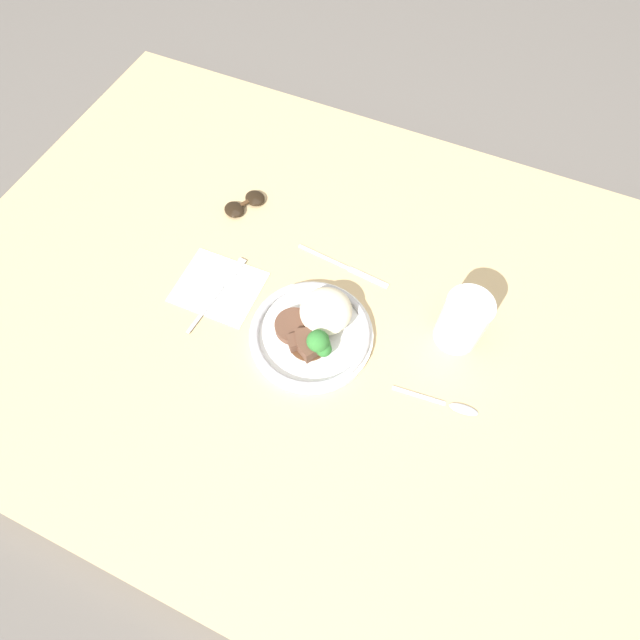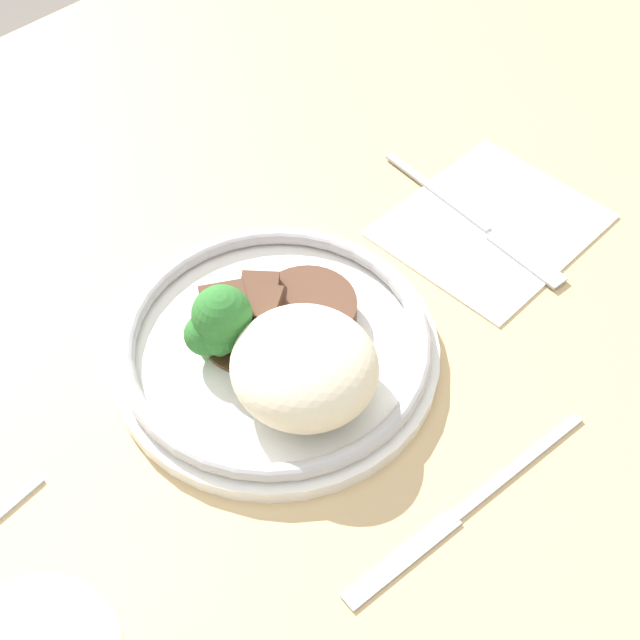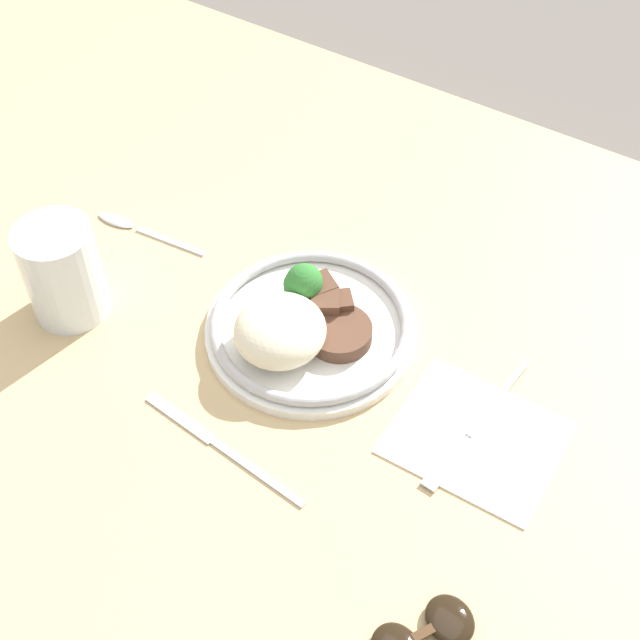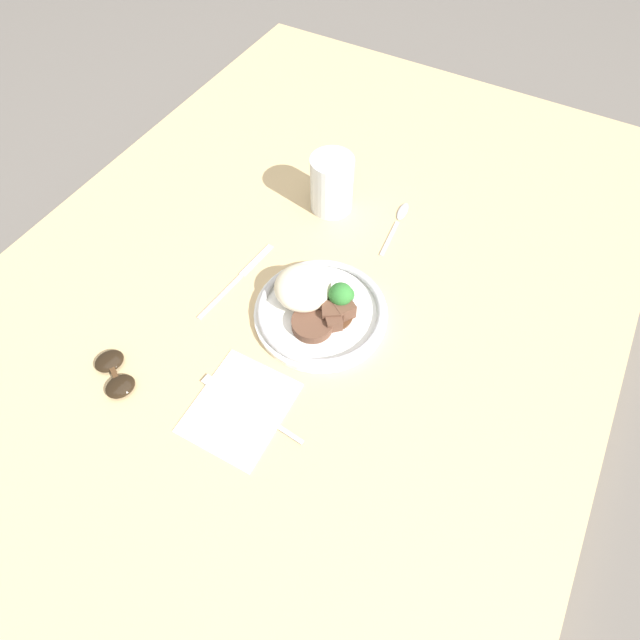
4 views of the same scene
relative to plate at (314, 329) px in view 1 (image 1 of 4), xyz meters
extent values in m
plane|color=#5B5651|center=(0.03, 0.05, -0.07)|extent=(8.00, 8.00, 0.00)
cube|color=tan|center=(0.03, 0.05, -0.05)|extent=(1.59, 1.08, 0.05)
cube|color=white|center=(-0.22, 0.02, -0.02)|extent=(0.16, 0.14, 0.00)
cylinder|color=white|center=(0.00, -0.01, -0.02)|extent=(0.23, 0.23, 0.01)
torus|color=#B2B2B7|center=(0.00, -0.01, 0.00)|extent=(0.22, 0.22, 0.01)
ellipsoid|color=beige|center=(0.01, 0.03, 0.02)|extent=(0.10, 0.10, 0.06)
cylinder|color=brown|center=(-0.04, -0.01, 0.00)|extent=(0.07, 0.07, 0.02)
cylinder|color=#51331E|center=(0.00, -0.03, -0.01)|extent=(0.07, 0.07, 0.00)
cube|color=brown|center=(-0.01, -0.03, 0.01)|extent=(0.04, 0.04, 0.03)
cube|color=brown|center=(-0.02, -0.04, 0.00)|extent=(0.04, 0.04, 0.03)
cube|color=brown|center=(0.00, -0.04, 0.00)|extent=(0.03, 0.03, 0.03)
cube|color=brown|center=(0.01, -0.04, 0.01)|extent=(0.04, 0.04, 0.03)
cube|color=brown|center=(0.00, -0.02, 0.00)|extent=(0.02, 0.02, 0.02)
cylinder|color=#5B8E47|center=(0.02, -0.03, 0.00)|extent=(0.01, 0.01, 0.02)
sphere|color=#2D702D|center=(0.02, -0.03, 0.03)|extent=(0.04, 0.04, 0.04)
cylinder|color=#5B8E47|center=(0.03, -0.04, 0.00)|extent=(0.01, 0.01, 0.01)
sphere|color=#2D702D|center=(0.03, -0.04, 0.01)|extent=(0.03, 0.03, 0.03)
cylinder|color=#5B8E47|center=(0.02, -0.03, 0.00)|extent=(0.01, 0.01, 0.01)
sphere|color=#2D702D|center=(0.02, -0.03, 0.01)|extent=(0.03, 0.03, 0.03)
cylinder|color=yellow|center=(0.24, 0.11, 0.02)|extent=(0.07, 0.07, 0.09)
cylinder|color=silver|center=(0.24, 0.11, 0.04)|extent=(0.08, 0.08, 0.12)
cube|color=#ADADB2|center=(-0.21, -0.04, -0.02)|extent=(0.02, 0.12, 0.00)
cube|color=#ADADB2|center=(-0.20, 0.06, -0.02)|extent=(0.02, 0.07, 0.00)
cube|color=#ADADB2|center=(-0.05, 0.17, -0.02)|extent=(0.12, 0.02, 0.00)
cube|color=#ADADB2|center=(0.05, 0.16, -0.02)|extent=(0.09, 0.02, 0.00)
cube|color=#ADADB2|center=(0.22, -0.04, -0.02)|extent=(0.10, 0.02, 0.00)
ellipsoid|color=#ADADB2|center=(0.30, -0.03, -0.02)|extent=(0.05, 0.02, 0.01)
ellipsoid|color=black|center=(-0.28, 0.20, -0.01)|extent=(0.06, 0.06, 0.01)
ellipsoid|color=black|center=(-0.25, 0.25, -0.01)|extent=(0.06, 0.06, 0.01)
cube|color=#472D19|center=(-0.27, 0.22, -0.01)|extent=(0.02, 0.02, 0.00)
camera|label=1|loc=(0.18, -0.38, 0.81)|focal=28.00mm
camera|label=2|loc=(0.24, 0.28, 0.48)|focal=50.00mm
camera|label=3|loc=(-0.35, 0.51, 0.72)|focal=50.00mm
camera|label=4|loc=(-0.43, -0.24, 0.69)|focal=28.00mm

